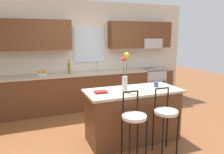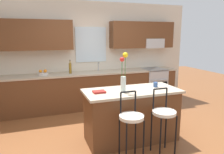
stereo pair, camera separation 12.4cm
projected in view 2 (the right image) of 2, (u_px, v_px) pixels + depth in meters
ground_plane at (118, 134)px, 4.08m from camera, size 14.00×14.00×0.00m
back_wall_assembly at (92, 48)px, 5.63m from camera, size 5.60×0.50×2.70m
counter_run at (95, 89)px, 5.56m from camera, size 4.56×0.64×0.92m
sink_faucet at (98, 66)px, 5.63m from camera, size 0.02×0.13×0.23m
oven_range at (153, 85)px, 6.10m from camera, size 0.60×0.64×0.92m
kitchen_island at (131, 115)px, 3.79m from camera, size 1.66×0.75×0.92m
bar_stool_near at (131, 120)px, 3.12m from camera, size 0.36×0.36×1.04m
bar_stool_middle at (164, 115)px, 3.30m from camera, size 0.36×0.36×1.04m
flower_vase at (123, 75)px, 3.53m from camera, size 0.14×0.10×0.66m
mug_ceramic at (155, 85)px, 3.90m from camera, size 0.08×0.08×0.09m
cookbook at (99, 92)px, 3.52m from camera, size 0.20×0.15×0.03m
fruit_bowl_oranges at (43, 73)px, 5.06m from camera, size 0.24×0.24×0.13m
bottle_olive_oil at (70, 68)px, 5.25m from camera, size 0.06×0.06×0.34m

